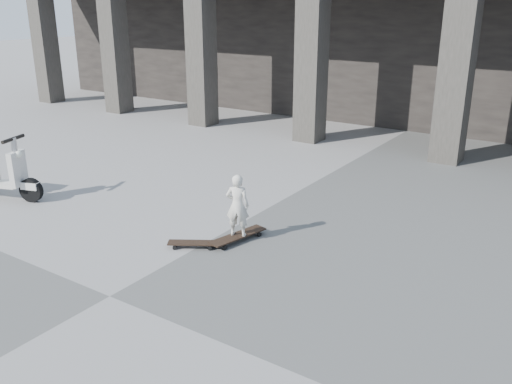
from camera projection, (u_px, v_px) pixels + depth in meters
The scene contains 5 objects.
ground at pixel (110, 296), 6.74m from camera, with size 90.00×90.00×0.00m, color #51514F.
colonnade at pixel (446, 17), 16.54m from camera, with size 28.00×8.82×6.00m.
longboard at pixel (238, 236), 8.28m from camera, with size 0.45×1.02×0.10m.
skateboard_spare at pixel (193, 243), 8.05m from camera, with size 0.73×0.55×0.09m.
child at pixel (238, 205), 8.11m from camera, with size 0.35×0.23×0.97m, color beige.
Camera 1 is at (4.80, -3.92, 3.46)m, focal length 38.00 mm.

